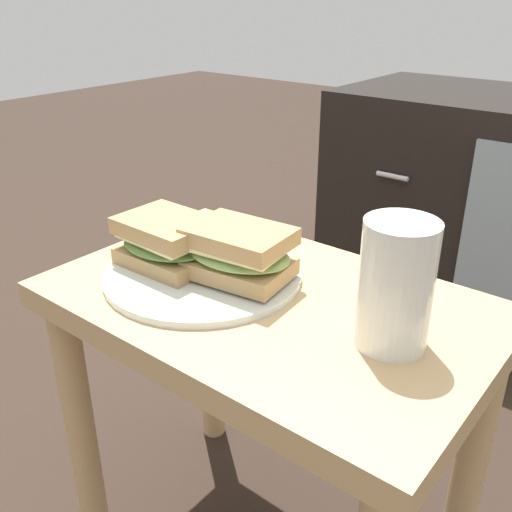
% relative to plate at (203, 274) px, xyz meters
% --- Properties ---
extents(side_table, '(0.56, 0.36, 0.46)m').
position_rel_plate_xyz_m(side_table, '(0.10, 0.01, -0.10)').
color(side_table, tan).
rests_on(side_table, ground).
extents(plate, '(0.26, 0.26, 0.01)m').
position_rel_plate_xyz_m(plate, '(0.00, 0.00, 0.00)').
color(plate, silver).
rests_on(plate, side_table).
extents(sandwich_front, '(0.14, 0.11, 0.07)m').
position_rel_plate_xyz_m(sandwich_front, '(-0.05, -0.01, 0.04)').
color(sandwich_front, tan).
rests_on(sandwich_front, plate).
extents(sandwich_back, '(0.15, 0.12, 0.07)m').
position_rel_plate_xyz_m(sandwich_back, '(0.05, 0.01, 0.04)').
color(sandwich_back, tan).
rests_on(sandwich_back, plate).
extents(beer_glass, '(0.08, 0.08, 0.14)m').
position_rel_plate_xyz_m(beer_glass, '(0.27, 0.01, 0.07)').
color(beer_glass, silver).
rests_on(beer_glass, side_table).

